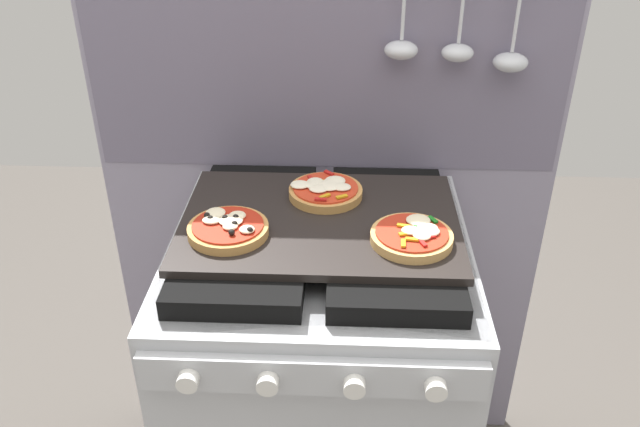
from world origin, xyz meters
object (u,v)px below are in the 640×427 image
at_px(pizza_center, 325,190).
at_px(pizza_right, 413,236).
at_px(pizza_left, 228,228).
at_px(stove, 320,391).
at_px(baking_tray, 320,221).

bearing_deg(pizza_center, pizza_right, -44.62).
bearing_deg(pizza_left, stove, 20.65).
relative_size(stove, pizza_center, 5.93).
bearing_deg(baking_tray, pizza_left, -158.87).
distance_m(stove, pizza_center, 0.49).
bearing_deg(pizza_center, stove, -94.28).
bearing_deg(pizza_right, baking_tray, 156.10).
height_order(stove, pizza_center, pizza_center).
bearing_deg(pizza_right, pizza_left, 178.06).
bearing_deg(pizza_right, pizza_center, 135.38).
xyz_separation_m(stove, pizza_left, (-0.17, -0.06, 0.48)).
relative_size(pizza_left, pizza_right, 1.00).
distance_m(pizza_left, pizza_right, 0.34).
height_order(baking_tray, pizza_left, pizza_left).
xyz_separation_m(baking_tray, pizza_right, (0.17, -0.08, 0.02)).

